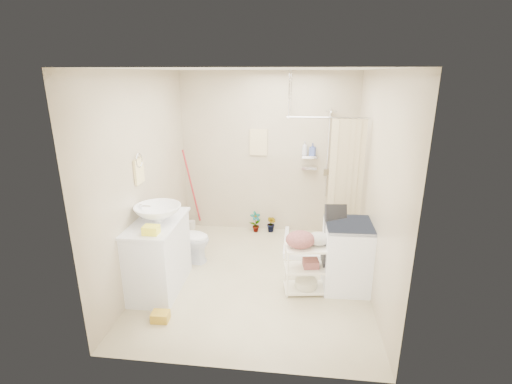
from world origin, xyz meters
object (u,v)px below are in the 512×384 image
washing_machine (348,255)px  laundry_rack (307,265)px  toilet (186,238)px  vanity (158,255)px

washing_machine → laundry_rack: bearing=-162.6°
toilet → washing_machine: washing_machine is taller
vanity → laundry_rack: 1.81m
toilet → laundry_rack: size_ratio=0.94×
vanity → laundry_rack: vanity is taller
laundry_rack → toilet: bearing=151.9°
toilet → washing_machine: 2.22m
vanity → toilet: (0.12, 0.73, -0.10)m
vanity → washing_machine: bearing=6.7°
washing_machine → laundry_rack: 0.53m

